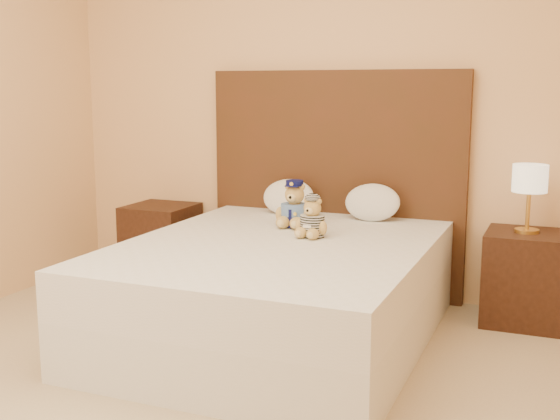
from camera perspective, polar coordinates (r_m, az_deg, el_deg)
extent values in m
cube|color=#EBB780|center=(4.75, 4.74, 9.45)|extent=(4.00, 0.04, 2.70)
cube|color=white|center=(3.96, -0.20, -8.29)|extent=(1.60, 2.00, 0.30)
cube|color=white|center=(3.88, -0.20, -4.43)|extent=(1.60, 2.00, 0.25)
cube|color=#472515|center=(4.75, 4.49, 2.20)|extent=(1.75, 0.08, 1.50)
cube|color=#391D12|center=(5.17, -9.62, -2.62)|extent=(0.45, 0.45, 0.55)
cube|color=#391D12|center=(4.42, 19.20, -5.22)|extent=(0.45, 0.45, 0.55)
cylinder|color=gold|center=(4.35, 19.42, -1.60)|extent=(0.14, 0.14, 0.02)
cylinder|color=gold|center=(4.33, 19.52, 0.09)|extent=(0.02, 0.02, 0.26)
cylinder|color=beige|center=(4.31, 19.66, 2.45)|extent=(0.20, 0.20, 0.16)
ellipsoid|color=white|center=(4.68, 0.68, 1.21)|extent=(0.36, 0.23, 0.25)
ellipsoid|color=white|center=(4.51, 7.52, 0.77)|extent=(0.36, 0.23, 0.25)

